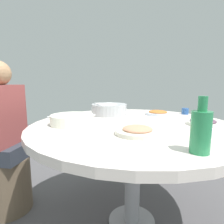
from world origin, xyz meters
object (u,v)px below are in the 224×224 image
(dish_eggplant, at_px, (203,122))
(tea_cup_near, at_px, (185,111))
(round_dining_table, at_px, (133,135))
(stool_for_diner_left, at_px, (8,184))
(diner_left, at_px, (2,119))
(dish_tofu_braise, at_px, (158,113))
(soup_bowl, at_px, (72,120))
(green_bottle, at_px, (201,130))
(rice_bowl, at_px, (109,109))
(dish_shrimp, at_px, (137,131))

(dish_eggplant, relative_size, tea_cup_near, 3.42)
(round_dining_table, relative_size, stool_for_diner_left, 3.14)
(diner_left, bearing_deg, round_dining_table, 52.90)
(dish_tofu_braise, bearing_deg, tea_cup_near, 68.46)
(soup_bowl, xyz_separation_m, green_bottle, (0.75, 0.31, 0.06))
(rice_bowl, bearing_deg, dish_shrimp, -13.05)
(rice_bowl, relative_size, dish_tofu_braise, 1.44)
(dish_shrimp, distance_m, green_bottle, 0.36)
(dish_shrimp, bearing_deg, diner_left, -140.81)
(tea_cup_near, relative_size, diner_left, 0.08)
(green_bottle, bearing_deg, soup_bowl, -157.73)
(dish_shrimp, bearing_deg, dish_eggplant, 87.87)
(dish_tofu_braise, relative_size, tea_cup_near, 3.52)
(rice_bowl, height_order, stool_for_diner_left, rice_bowl)
(dish_shrimp, height_order, stool_for_diner_left, dish_shrimp)
(rice_bowl, distance_m, dish_tofu_braise, 0.43)
(green_bottle, bearing_deg, round_dining_table, 173.11)
(round_dining_table, distance_m, stool_for_diner_left, 1.11)
(rice_bowl, height_order, tea_cup_near, rice_bowl)
(round_dining_table, bearing_deg, stool_for_diner_left, -127.10)
(soup_bowl, distance_m, dish_eggplant, 0.88)
(dish_shrimp, relative_size, diner_left, 0.33)
(tea_cup_near, distance_m, diner_left, 1.52)
(soup_bowl, height_order, tea_cup_near, soup_bowl)
(green_bottle, bearing_deg, stool_for_diner_left, -147.96)
(soup_bowl, height_order, diner_left, diner_left)
(round_dining_table, relative_size, dish_shrimp, 5.59)
(dish_tofu_braise, relative_size, stool_for_diner_left, 0.48)
(round_dining_table, bearing_deg, dish_eggplant, 58.30)
(tea_cup_near, xyz_separation_m, stool_for_diner_left, (-0.50, -1.43, -0.57))
(rice_bowl, height_order, green_bottle, green_bottle)
(dish_eggplant, distance_m, dish_shrimp, 0.52)
(tea_cup_near, height_order, diner_left, diner_left)
(dish_shrimp, relative_size, green_bottle, 1.08)
(rice_bowl, distance_m, soup_bowl, 0.45)
(tea_cup_near, xyz_separation_m, diner_left, (-0.50, -1.43, -0.03))
(soup_bowl, bearing_deg, rice_bowl, 119.33)
(green_bottle, bearing_deg, rice_bowl, 174.90)
(diner_left, bearing_deg, dish_tofu_braise, 71.15)
(dish_eggplant, relative_size, stool_for_diner_left, 0.46)
(round_dining_table, xyz_separation_m, soup_bowl, (-0.18, -0.38, 0.11))
(rice_bowl, bearing_deg, diner_left, -104.12)
(dish_tofu_braise, xyz_separation_m, stool_for_diner_left, (-0.41, -1.20, -0.56))
(tea_cup_near, bearing_deg, green_bottle, -45.74)
(soup_bowl, bearing_deg, dish_shrimp, 31.60)
(dish_shrimp, height_order, dish_tofu_braise, dish_shrimp)
(dish_tofu_braise, height_order, tea_cup_near, tea_cup_near)
(rice_bowl, relative_size, soup_bowl, 0.98)
(dish_tofu_braise, xyz_separation_m, diner_left, (-0.41, -1.20, -0.02))
(green_bottle, bearing_deg, tea_cup_near, 134.26)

